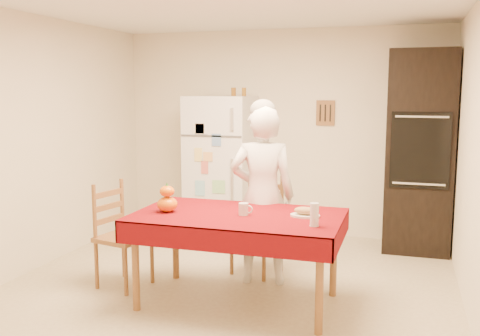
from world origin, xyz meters
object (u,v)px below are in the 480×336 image
at_px(coffee_mug, 243,209).
at_px(seated_woman, 262,196).
at_px(refrigerator, 221,166).
at_px(chair_far, 260,221).
at_px(pumpkin_lower, 167,204).
at_px(chair_left, 118,231).
at_px(bread_plate, 305,216).
at_px(dining_table, 238,222).
at_px(wine_glass, 314,215).
at_px(oven_cabinet, 419,152).

bearing_deg(coffee_mug, seated_woman, 89.01).
height_order(refrigerator, chair_far, refrigerator).
bearing_deg(chair_far, seated_woman, -55.99).
bearing_deg(pumpkin_lower, chair_far, 59.01).
distance_m(chair_left, bread_plate, 1.73).
bearing_deg(seated_woman, refrigerator, -69.96).
distance_m(dining_table, chair_far, 0.85).
relative_size(dining_table, coffee_mug, 17.00).
distance_m(seated_woman, coffee_mug, 0.56).
relative_size(chair_left, seated_woman, 0.58).
relative_size(dining_table, pumpkin_lower, 9.93).
relative_size(seated_woman, wine_glass, 9.27).
xyz_separation_m(refrigerator, dining_table, (0.84, -1.99, -0.16)).
distance_m(chair_far, pumpkin_lower, 1.12).
bearing_deg(refrigerator, coffee_mug, -66.01).
bearing_deg(bread_plate, pumpkin_lower, -171.61).
distance_m(dining_table, coffee_mug, 0.13).
bearing_deg(chair_far, dining_table, -72.27).
distance_m(oven_cabinet, coffee_mug, 2.50).
bearing_deg(wine_glass, chair_far, 123.97).
xyz_separation_m(chair_far, wine_glass, (0.70, -1.03, 0.34)).
distance_m(oven_cabinet, seated_woman, 2.05).
bearing_deg(refrigerator, bread_plate, -54.18).
height_order(chair_far, coffee_mug, chair_far).
distance_m(dining_table, chair_left, 1.18).
bearing_deg(seated_woman, chair_left, 8.33).
bearing_deg(bread_plate, seated_woman, 135.84).
bearing_deg(coffee_mug, bread_plate, 10.90).
bearing_deg(dining_table, oven_cabinet, 54.80).
bearing_deg(oven_cabinet, dining_table, -125.20).
height_order(chair_far, chair_left, same).
relative_size(oven_cabinet, dining_table, 1.29).
bearing_deg(pumpkin_lower, oven_cabinet, 46.50).
distance_m(oven_cabinet, dining_table, 2.53).
relative_size(seated_woman, bread_plate, 6.80).
distance_m(chair_far, bread_plate, 0.99).
xyz_separation_m(dining_table, coffee_mug, (0.05, -0.02, 0.12)).
bearing_deg(wine_glass, refrigerator, 124.40).
relative_size(chair_left, wine_glass, 5.40).
distance_m(dining_table, pumpkin_lower, 0.61).
relative_size(coffee_mug, bread_plate, 0.42).
xyz_separation_m(oven_cabinet, bread_plate, (-0.89, -1.97, -0.33)).
bearing_deg(refrigerator, oven_cabinet, 1.18).
bearing_deg(pumpkin_lower, wine_glass, -5.06).
bearing_deg(oven_cabinet, wine_glass, -109.02).
height_order(oven_cabinet, coffee_mug, oven_cabinet).
height_order(chair_far, bread_plate, chair_far).
xyz_separation_m(refrigerator, pumpkin_lower, (0.25, -2.09, -0.02)).
xyz_separation_m(chair_far, seated_woman, (0.10, -0.29, 0.31)).
distance_m(refrigerator, chair_far, 1.46).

